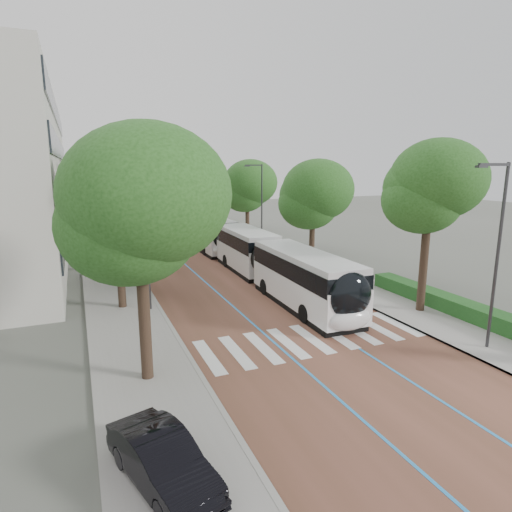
{
  "coord_description": "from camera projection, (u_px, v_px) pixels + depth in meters",
  "views": [
    {
      "loc": [
        -9.49,
        -15.34,
        7.97
      ],
      "look_at": [
        0.71,
        8.93,
        2.4
      ],
      "focal_mm": 30.0,
      "sensor_mm": 36.0,
      "label": 1
    }
  ],
  "objects": [
    {
      "name": "ground",
      "position": [
        319.0,
        348.0,
        19.08
      ],
      "size": [
        160.0,
        160.0,
        0.0
      ],
      "primitive_type": "plane",
      "color": "#51544C",
      "rests_on": "ground"
    },
    {
      "name": "lamp_post_left",
      "position": [
        147.0,
        238.0,
        23.13
      ],
      "size": [
        0.14,
        0.14,
        8.0
      ],
      "primitive_type": "cylinder",
      "color": "#323134",
      "rests_on": "sidewalk_left"
    },
    {
      "name": "road",
      "position": [
        158.0,
        229.0,
        55.16
      ],
      "size": [
        11.0,
        140.0,
        0.02
      ],
      "primitive_type": "cube",
      "color": "brown",
      "rests_on": "ground"
    },
    {
      "name": "trees_right",
      "position": [
        271.0,
        189.0,
        40.54
      ],
      "size": [
        5.82,
        46.93,
        8.8
      ],
      "color": "black",
      "rests_on": "ground"
    },
    {
      "name": "kerb_right",
      "position": [
        200.0,
        226.0,
        57.27
      ],
      "size": [
        0.2,
        140.0,
        0.14
      ],
      "primitive_type": "cube",
      "color": "gray",
      "rests_on": "ground"
    },
    {
      "name": "streetlight_near",
      "position": [
        496.0,
        243.0,
        17.89
      ],
      "size": [
        1.82,
        0.2,
        8.0
      ],
      "color": "#323134",
      "rests_on": "sidewalk_right"
    },
    {
      "name": "kerb_left",
      "position": [
        112.0,
        231.0,
        53.03
      ],
      "size": [
        0.2,
        140.0,
        0.14
      ],
      "primitive_type": "cube",
      "color": "gray",
      "rests_on": "ground"
    },
    {
      "name": "lead_bus",
      "position": [
        277.0,
        265.0,
        27.76
      ],
      "size": [
        2.93,
        18.45,
        3.2
      ],
      "rotation": [
        0.0,
        0.0,
        -0.02
      ],
      "color": "black",
      "rests_on": "ground"
    },
    {
      "name": "hedge",
      "position": [
        469.0,
        311.0,
        22.42
      ],
      "size": [
        1.2,
        14.0,
        0.8
      ],
      "primitive_type": "cube",
      "color": "#174419",
      "rests_on": "sidewalk_right"
    },
    {
      "name": "lane_line_right",
      "position": [
        170.0,
        228.0,
        55.76
      ],
      "size": [
        0.12,
        126.0,
        0.01
      ],
      "primitive_type": "cube",
      "color": "#2884CC",
      "rests_on": "road"
    },
    {
      "name": "sidewalk_left",
      "position": [
        96.0,
        232.0,
        52.31
      ],
      "size": [
        4.0,
        140.0,
        0.12
      ],
      "primitive_type": "cube",
      "color": "gray",
      "rests_on": "ground"
    },
    {
      "name": "trees_left",
      "position": [
        99.0,
        180.0,
        36.61
      ],
      "size": [
        5.89,
        60.68,
        9.54
      ],
      "color": "black",
      "rests_on": "ground"
    },
    {
      "name": "bus_queued_0",
      "position": [
        206.0,
        232.0,
        41.66
      ],
      "size": [
        2.7,
        12.43,
        3.2
      ],
      "rotation": [
        0.0,
        0.0,
        0.01
      ],
      "color": "silver",
      "rests_on": "ground"
    },
    {
      "name": "bus_queued_1",
      "position": [
        178.0,
        217.0,
        53.75
      ],
      "size": [
        3.14,
        12.51,
        3.2
      ],
      "rotation": [
        0.0,
        0.0,
        -0.05
      ],
      "color": "silver",
      "rests_on": "ground"
    },
    {
      "name": "lane_line_left",
      "position": [
        145.0,
        229.0,
        54.55
      ],
      "size": [
        0.12,
        126.0,
        0.01
      ],
      "primitive_type": "cube",
      "color": "#2884CC",
      "rests_on": "road"
    },
    {
      "name": "parked_car",
      "position": [
        162.0,
        460.0,
        10.67
      ],
      "size": [
        2.48,
        4.22,
        1.32
      ],
      "primitive_type": "imported",
      "rotation": [
        0.0,
        0.0,
        0.29
      ],
      "color": "black",
      "rests_on": "sidewalk_left"
    },
    {
      "name": "streetlight_far",
      "position": [
        260.0,
        200.0,
        40.44
      ],
      "size": [
        1.82,
        0.2,
        8.0
      ],
      "color": "#323134",
      "rests_on": "sidewalk_right"
    },
    {
      "name": "zebra_crossing",
      "position": [
        311.0,
        339.0,
        20.06
      ],
      "size": [
        10.55,
        3.6,
        0.01
      ],
      "color": "silver",
      "rests_on": "ground"
    },
    {
      "name": "sidewalk_right",
      "position": [
        214.0,
        225.0,
        57.99
      ],
      "size": [
        4.0,
        140.0,
        0.12
      ],
      "primitive_type": "cube",
      "color": "gray",
      "rests_on": "ground"
    }
  ]
}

